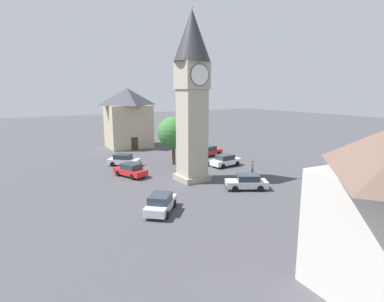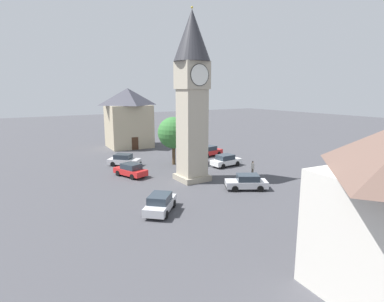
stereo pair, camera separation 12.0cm
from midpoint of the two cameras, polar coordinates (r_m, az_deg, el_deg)
name	(u,v)px [view 2 (the right image)]	position (r m, az deg, el deg)	size (l,w,h in m)	color
ground_plane	(192,180)	(34.43, 0.10, -5.30)	(200.00, 200.00, 0.00)	#424247
clock_tower	(192,83)	(33.04, 0.11, 12.33)	(3.82, 3.82, 17.93)	gray
car_blue_kerb	(160,203)	(25.54, -5.71, -9.49)	(4.04, 4.17, 1.53)	silver
car_silver_kerb	(226,160)	(40.57, 6.32, -1.73)	(4.23, 2.01, 1.53)	white
car_red_corner	(247,182)	(31.45, 10.09, -5.63)	(4.41, 3.57, 1.53)	silver
car_white_side	(124,160)	(41.56, -12.29, -1.61)	(4.13, 4.09, 1.53)	silver
car_black_far	(209,151)	(46.62, 3.23, 0.00)	(4.33, 2.28, 1.53)	red
car_green_alley	(131,170)	(36.24, -11.11, -3.43)	(2.97, 4.46, 1.53)	red
pedestrian	(253,167)	(36.63, 11.16, -2.88)	(0.26, 0.56, 1.69)	#706656
tree	(174,133)	(40.75, -3.33, 3.34)	(4.15, 4.15, 6.33)	brown
building_shop_left	(128,117)	(54.68, -11.51, 6.06)	(7.77, 7.12, 10.07)	tan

